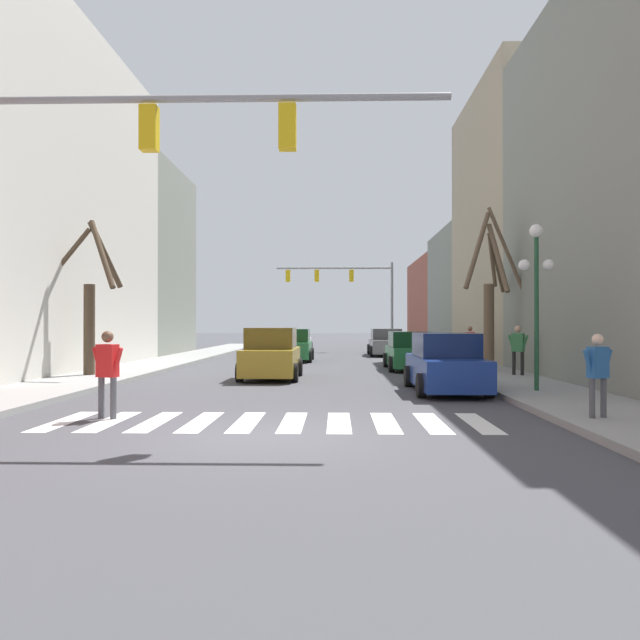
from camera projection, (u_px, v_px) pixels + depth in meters
ground_plane at (260, 437)px, 10.58m from camera, size 240.00×240.00×0.00m
building_row_right at (544, 246)px, 29.80m from camera, size 6.00×56.75×13.75m
crosswalk_stripes at (270, 422)px, 12.15m from camera, size 8.55×2.60×0.01m
traffic_signal_near at (127, 168)px, 11.66m from camera, size 8.74×0.28×6.53m
traffic_signal_far at (348, 284)px, 44.06m from camera, size 8.27×0.28×6.28m
street_lamp_right_corner at (536, 273)px, 16.59m from camera, size 0.95×0.36×4.43m
car_parked_right_far at (445, 364)px, 17.59m from camera, size 1.97×4.69×1.66m
car_driving_toward_lane at (271, 355)px, 21.78m from camera, size 2.03×4.16×1.78m
car_parked_left_far at (292, 346)px, 32.15m from camera, size 2.14×4.31×1.66m
car_parked_left_near at (386, 343)px, 37.75m from camera, size 2.11×4.79×1.63m
car_parked_right_mid at (297, 341)px, 43.07m from camera, size 2.03×4.73×1.58m
car_parked_right_near at (410, 352)px, 26.07m from camera, size 1.98×4.55×1.60m
pedestrian_crossing_street at (107, 367)px, 12.61m from camera, size 0.75×0.36×1.78m
pedestrian_waiting_at_curb at (598, 368)px, 11.74m from camera, size 0.66×0.33×1.58m
pedestrian_on_left_sidewalk at (518, 346)px, 21.54m from camera, size 0.65×0.50×1.71m
pedestrian_on_right_sidewalk at (470, 342)px, 27.29m from camera, size 0.51×0.62×1.67m
street_tree_left_far at (491, 296)px, 23.76m from camera, size 2.50×2.86×6.26m
street_tree_right_mid at (91, 301)px, 21.69m from camera, size 3.16×2.65×5.43m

